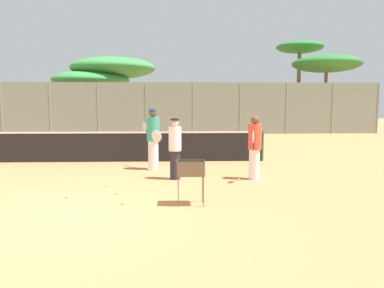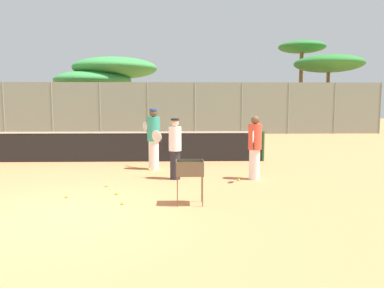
{
  "view_description": "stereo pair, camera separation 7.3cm",
  "coord_description": "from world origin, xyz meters",
  "px_view_note": "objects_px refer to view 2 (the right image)",
  "views": [
    {
      "loc": [
        2.07,
        -6.7,
        2.11
      ],
      "look_at": [
        2.44,
        3.1,
        1.0
      ],
      "focal_mm": 35.0,
      "sensor_mm": 36.0,
      "label": 1
    },
    {
      "loc": [
        2.14,
        -6.7,
        2.11
      ],
      "look_at": [
        2.44,
        3.1,
        1.0
      ],
      "focal_mm": 35.0,
      "sensor_mm": 36.0,
      "label": 2
    }
  ],
  "objects_px": {
    "player_red_cap": "(175,148)",
    "parked_car": "(265,121)",
    "tennis_net": "(120,146)",
    "player_white_outfit": "(153,138)",
    "player_yellow_shirt": "(255,147)",
    "ball_cart": "(189,172)"
  },
  "relations": [
    {
      "from": "player_red_cap",
      "to": "ball_cart",
      "type": "xyz_separation_m",
      "value": [
        0.34,
        -2.58,
        -0.18
      ]
    },
    {
      "from": "player_red_cap",
      "to": "player_white_outfit",
      "type": "bearing_deg",
      "value": -48.19
    },
    {
      "from": "tennis_net",
      "to": "player_red_cap",
      "type": "distance_m",
      "value": 3.66
    },
    {
      "from": "player_red_cap",
      "to": "parked_car",
      "type": "height_order",
      "value": "player_red_cap"
    },
    {
      "from": "player_yellow_shirt",
      "to": "ball_cart",
      "type": "height_order",
      "value": "player_yellow_shirt"
    },
    {
      "from": "player_yellow_shirt",
      "to": "player_red_cap",
      "type": "bearing_deg",
      "value": -76.71
    },
    {
      "from": "tennis_net",
      "to": "parked_car",
      "type": "relative_size",
      "value": 2.44
    },
    {
      "from": "player_white_outfit",
      "to": "parked_car",
      "type": "height_order",
      "value": "player_white_outfit"
    },
    {
      "from": "player_yellow_shirt",
      "to": "ball_cart",
      "type": "relative_size",
      "value": 1.9
    },
    {
      "from": "tennis_net",
      "to": "player_white_outfit",
      "type": "height_order",
      "value": "player_white_outfit"
    },
    {
      "from": "player_yellow_shirt",
      "to": "ball_cart",
      "type": "xyz_separation_m",
      "value": [
        -1.83,
        -2.47,
        -0.21
      ]
    },
    {
      "from": "ball_cart",
      "to": "parked_car",
      "type": "relative_size",
      "value": 0.22
    },
    {
      "from": "player_white_outfit",
      "to": "parked_car",
      "type": "relative_size",
      "value": 0.45
    },
    {
      "from": "player_yellow_shirt",
      "to": "parked_car",
      "type": "relative_size",
      "value": 0.41
    },
    {
      "from": "tennis_net",
      "to": "parked_car",
      "type": "height_order",
      "value": "parked_car"
    },
    {
      "from": "tennis_net",
      "to": "player_white_outfit",
      "type": "relative_size",
      "value": 5.4
    },
    {
      "from": "tennis_net",
      "to": "player_red_cap",
      "type": "height_order",
      "value": "player_red_cap"
    },
    {
      "from": "tennis_net",
      "to": "player_yellow_shirt",
      "type": "distance_m",
      "value": 5.23
    },
    {
      "from": "tennis_net",
      "to": "player_red_cap",
      "type": "bearing_deg",
      "value": -57.1
    },
    {
      "from": "ball_cart",
      "to": "player_red_cap",
      "type": "bearing_deg",
      "value": 97.41
    },
    {
      "from": "player_yellow_shirt",
      "to": "parked_car",
      "type": "height_order",
      "value": "player_yellow_shirt"
    },
    {
      "from": "tennis_net",
      "to": "parked_car",
      "type": "bearing_deg",
      "value": 60.56
    }
  ]
}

